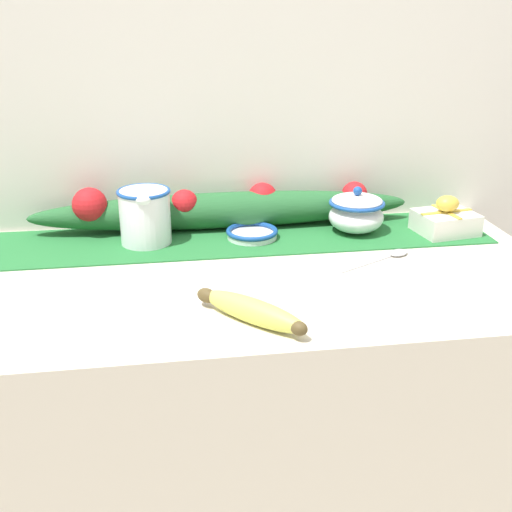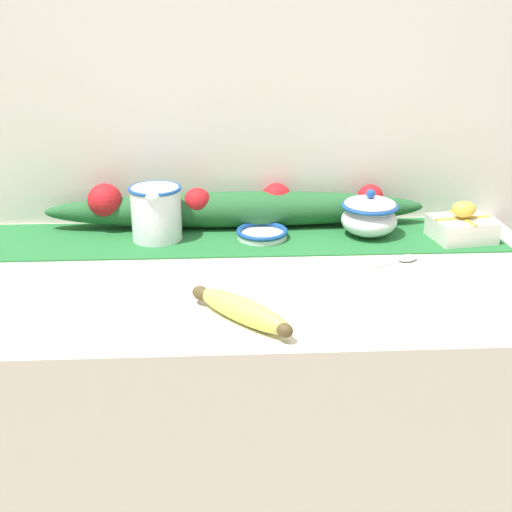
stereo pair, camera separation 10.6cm
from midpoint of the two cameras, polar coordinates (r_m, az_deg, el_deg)
countertop at (r=1.47m, az=-3.63°, el=-18.17°), size 1.24×0.62×0.92m
back_wall at (r=1.47m, az=-5.54°, el=13.88°), size 2.04×0.04×2.40m
table_runner at (r=1.40m, az=-4.77°, el=1.50°), size 1.14×0.23×0.00m
cream_pitcher at (r=1.38m, az=-12.04°, el=3.61°), size 0.11×0.13×0.12m
sugar_bowl at (r=1.43m, az=6.81°, el=3.85°), size 0.12×0.12×0.10m
small_dish at (r=1.39m, az=-2.55°, el=2.00°), size 0.11×0.11×0.02m
banana at (r=1.03m, az=-3.55°, el=-4.95°), size 0.17×0.18×0.04m
spoon at (r=1.32m, az=10.01°, el=0.14°), size 0.17×0.10×0.01m
gift_box at (r=1.46m, az=14.53°, el=3.07°), size 0.14×0.12×0.08m
poinsettia_garland at (r=1.45m, az=-5.32°, el=4.18°), size 0.86×0.10×0.11m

